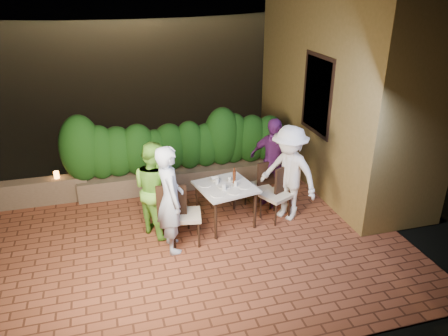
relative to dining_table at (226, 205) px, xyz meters
name	(u,v)px	position (x,y,z in m)	size (l,w,h in m)	color
ground	(196,247)	(-0.68, -0.59, -0.40)	(400.00, 400.00, 0.00)	black
terrace_floor	(190,234)	(-0.68, -0.09, -0.45)	(7.00, 6.00, 0.15)	brown
building_wall	(344,62)	(2.92, 1.41, 2.12)	(1.60, 5.00, 5.00)	olive
window_pane	(319,95)	(2.14, 0.91, 1.62)	(0.08, 1.00, 1.40)	black
window_frame	(318,95)	(2.13, 0.91, 1.62)	(0.06, 1.15, 1.55)	black
planter	(181,177)	(-0.48, 1.71, -0.17)	(4.20, 0.55, 0.40)	brown
hedge	(180,144)	(-0.48, 1.71, 0.57)	(4.00, 0.70, 1.10)	#143F11
parapet	(29,193)	(-3.48, 1.71, -0.12)	(2.20, 0.30, 0.50)	brown
hill	(119,37)	(1.32, 59.41, -4.38)	(52.00, 40.00, 22.00)	black
dining_table	(226,205)	(0.00, 0.00, 0.00)	(0.93, 0.93, 0.75)	white
plate_nw	(218,195)	(-0.22, -0.29, 0.38)	(0.24, 0.24, 0.01)	white
plate_sw	(205,185)	(-0.34, 0.14, 0.38)	(0.23, 0.23, 0.01)	white
plate_ne	(244,187)	(0.30, -0.13, 0.38)	(0.21, 0.21, 0.01)	white
plate_se	(234,178)	(0.23, 0.24, 0.38)	(0.22, 0.22, 0.01)	white
plate_centre	(224,186)	(-0.04, -0.02, 0.38)	(0.22, 0.22, 0.01)	white
plate_front	(234,192)	(0.07, -0.28, 0.38)	(0.23, 0.23, 0.01)	white
glass_nw	(224,187)	(-0.07, -0.15, 0.44)	(0.07, 0.07, 0.12)	silver
glass_sw	(217,181)	(-0.12, 0.12, 0.43)	(0.06, 0.06, 0.11)	silver
glass_ne	(236,184)	(0.16, -0.06, 0.42)	(0.06, 0.06, 0.10)	silver
glass_se	(230,179)	(0.12, 0.16, 0.42)	(0.06, 0.06, 0.10)	silver
beer_bottle	(234,175)	(0.18, 0.07, 0.52)	(0.06, 0.06, 0.29)	#4B1E0C
bowl	(215,179)	(-0.11, 0.27, 0.39)	(0.16, 0.16, 0.04)	white
chair_left_front	(186,214)	(-0.79, -0.39, 0.15)	(0.49, 0.49, 1.06)	black
chair_left_back	(175,207)	(-0.89, 0.07, 0.05)	(0.39, 0.39, 0.84)	black
chair_right_front	(276,194)	(0.92, -0.08, 0.12)	(0.46, 0.46, 0.98)	black
chair_right_back	(258,186)	(0.76, 0.40, 0.09)	(0.43, 0.43, 0.92)	black
diner_blue	(170,199)	(-1.05, -0.51, 0.52)	(0.66, 0.43, 1.80)	#ADBFDF
diner_green	(155,188)	(-1.22, 0.07, 0.46)	(0.81, 0.63, 1.67)	#6EC13C
diner_white	(289,173)	(1.15, -0.09, 0.51)	(1.14, 0.66, 1.77)	white
diner_purple	(273,162)	(1.08, 0.51, 0.49)	(1.02, 0.42, 1.74)	#5C2369
parapet_lamp	(56,175)	(-2.93, 1.71, 0.20)	(0.10, 0.10, 0.14)	orange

